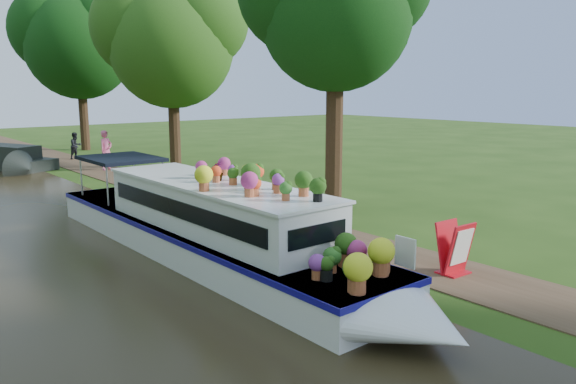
{
  "coord_description": "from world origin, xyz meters",
  "views": [
    {
      "loc": [
        -8.96,
        -10.05,
        4.02
      ],
      "look_at": [
        0.24,
        1.05,
        1.3
      ],
      "focal_mm": 35.0,
      "sensor_mm": 36.0,
      "label": 1
    }
  ],
  "objects": [
    {
      "name": "towpath",
      "position": [
        1.2,
        0.0,
        0.01
      ],
      "size": [
        2.2,
        100.0,
        0.03
      ],
      "primitive_type": "cube",
      "color": "#443120",
      "rests_on": "ground"
    },
    {
      "name": "plant_boat",
      "position": [
        -2.25,
        0.66,
        0.85
      ],
      "size": [
        2.29,
        13.52,
        2.3
      ],
      "color": "white",
      "rests_on": "canal_water"
    },
    {
      "name": "sandwich_board",
      "position": [
        1.23,
        -3.39,
        0.54
      ],
      "size": [
        0.72,
        0.59,
        1.13
      ],
      "rotation": [
        0.0,
        0.0,
        -0.04
      ],
      "color": "red",
      "rests_on": "towpath"
    },
    {
      "name": "ground",
      "position": [
        0.0,
        0.0,
        0.0
      ],
      "size": [
        100.0,
        100.0,
        0.0
      ],
      "primitive_type": "plane",
      "color": "#223F0F",
      "rests_on": "ground"
    },
    {
      "name": "second_boat",
      "position": [
        -2.04,
        19.9,
        0.48
      ],
      "size": [
        3.72,
        6.46,
        1.17
      ],
      "rotation": [
        0.0,
        0.0,
        0.41
      ],
      "color": "black",
      "rests_on": "canal_water"
    },
    {
      "name": "tree_near_mid",
      "position": [
        4.48,
        15.08,
        6.44
      ],
      "size": [
        6.9,
        6.6,
        9.4
      ],
      "color": "black",
      "rests_on": "ground"
    },
    {
      "name": "tree_near_overhang",
      "position": [
        3.79,
        3.06,
        6.6
      ],
      "size": [
        5.52,
        5.28,
        8.99
      ],
      "color": "black",
      "rests_on": "ground"
    },
    {
      "name": "pedestrian_pink",
      "position": [
        1.52,
        16.4,
        0.99
      ],
      "size": [
        0.82,
        0.69,
        1.91
      ],
      "primitive_type": "imported",
      "rotation": [
        0.0,
        0.0,
        0.4
      ],
      "color": "#E75F92",
      "rests_on": "towpath"
    },
    {
      "name": "verge_plant",
      "position": [
        0.05,
        3.48,
        0.21
      ],
      "size": [
        0.41,
        0.37,
        0.41
      ],
      "primitive_type": "imported",
      "rotation": [
        0.0,
        0.0,
        -0.14
      ],
      "color": "#206A20",
      "rests_on": "ground"
    },
    {
      "name": "pedestrian_dark",
      "position": [
        1.84,
        21.53,
        0.77
      ],
      "size": [
        0.88,
        0.79,
        1.48
      ],
      "primitive_type": "imported",
      "rotation": [
        0.0,
        0.0,
        0.39
      ],
      "color": "black",
      "rests_on": "towpath"
    },
    {
      "name": "canal_water",
      "position": [
        -6.0,
        0.0,
        0.01
      ],
      "size": [
        10.0,
        100.0,
        0.02
      ],
      "primitive_type": "cube",
      "color": "black",
      "rests_on": "ground"
    },
    {
      "name": "tree_near_far",
      "position": [
        3.98,
        26.09,
        7.05
      ],
      "size": [
        7.59,
        7.26,
        10.3
      ],
      "color": "black",
      "rests_on": "ground"
    }
  ]
}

